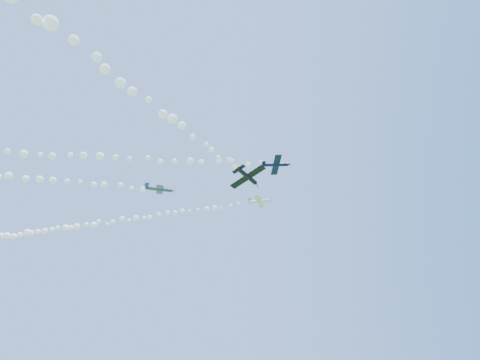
{
  "coord_description": "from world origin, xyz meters",
  "views": [
    {
      "loc": [
        -3.15,
        -79.04,
        2.0
      ],
      "look_at": [
        -0.55,
        -4.33,
        45.02
      ],
      "focal_mm": 30.0,
      "sensor_mm": 36.0,
      "label": 1
    }
  ],
  "objects_px": {
    "plane_grey": "(160,189)",
    "plane_black": "(248,176)",
    "plane_white": "(259,201)",
    "plane_navy": "(276,165)"
  },
  "relations": [
    {
      "from": "plane_grey",
      "to": "plane_black",
      "type": "bearing_deg",
      "value": -62.46
    },
    {
      "from": "plane_white",
      "to": "plane_black",
      "type": "relative_size",
      "value": 1.16
    },
    {
      "from": "plane_black",
      "to": "plane_grey",
      "type": "bearing_deg",
      "value": 73.48
    },
    {
      "from": "plane_navy",
      "to": "plane_black",
      "type": "bearing_deg",
      "value": -124.77
    },
    {
      "from": "plane_grey",
      "to": "plane_black",
      "type": "xyz_separation_m",
      "value": [
        19.72,
        -25.46,
        -11.01
      ]
    },
    {
      "from": "plane_grey",
      "to": "plane_white",
      "type": "bearing_deg",
      "value": 11.72
    },
    {
      "from": "plane_white",
      "to": "plane_grey",
      "type": "xyz_separation_m",
      "value": [
        -24.83,
        -10.01,
        -2.3
      ]
    },
    {
      "from": "plane_navy",
      "to": "plane_grey",
      "type": "relative_size",
      "value": 0.87
    },
    {
      "from": "plane_grey",
      "to": "plane_black",
      "type": "height_order",
      "value": "plane_grey"
    },
    {
      "from": "plane_black",
      "to": "plane_navy",
      "type": "bearing_deg",
      "value": 3.8
    }
  ]
}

